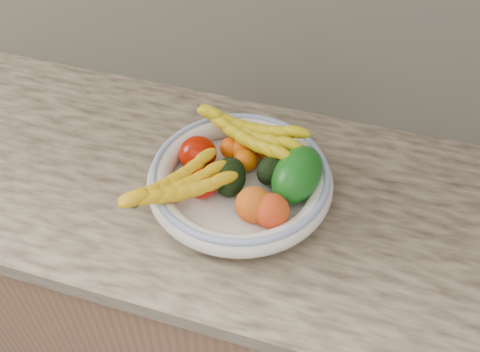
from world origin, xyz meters
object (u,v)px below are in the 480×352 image
banana_bunch_back (248,135)px  banana_bunch_front (176,189)px  fruit_bowl (240,180)px  green_mango (297,175)px

banana_bunch_back → banana_bunch_front: 0.21m
fruit_bowl → green_mango: bearing=11.4°
green_mango → banana_bunch_back: green_mango is taller
banana_bunch_back → banana_bunch_front: banana_bunch_back is taller
green_mango → banana_bunch_back: (-0.13, 0.07, 0.01)m
green_mango → fruit_bowl: bearing=-159.8°
banana_bunch_front → green_mango: bearing=-23.1°
fruit_bowl → banana_bunch_back: 0.11m
fruit_bowl → green_mango: size_ratio=2.65×
fruit_bowl → banana_bunch_front: size_ratio=1.55×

